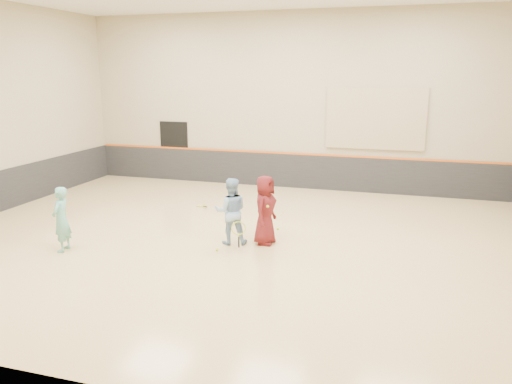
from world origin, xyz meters
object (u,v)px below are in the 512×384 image
(young_man, at_px, (265,210))
(instructor, at_px, (231,211))
(spare_racket, at_px, (201,204))
(girl, at_px, (61,219))

(young_man, bearing_deg, instructor, 113.14)
(instructor, distance_m, spare_racket, 3.64)
(spare_racket, bearing_deg, instructor, -55.49)
(instructor, bearing_deg, girl, 4.09)
(spare_racket, bearing_deg, girl, -108.31)
(young_man, relative_size, spare_racket, 2.52)
(girl, bearing_deg, spare_racket, 151.64)
(girl, xyz_separation_m, spare_racket, (1.50, 4.52, -0.70))
(instructor, xyz_separation_m, young_man, (0.77, 0.24, 0.03))
(young_man, bearing_deg, spare_racket, 51.98)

